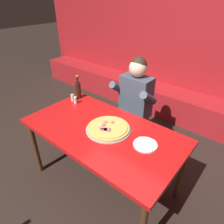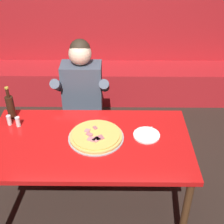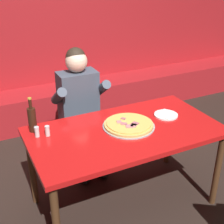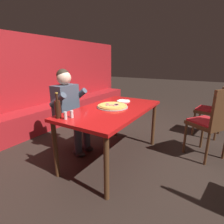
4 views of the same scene
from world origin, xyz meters
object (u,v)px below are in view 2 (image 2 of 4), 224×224
object	(u,v)px
shaker_parmesan	(9,120)
shaker_black_pepper	(18,122)
diner_seated_blue_shirt	(82,100)
pizza	(96,136)
plate_white_paper	(147,135)
main_dining_table	(90,148)
beer_bottle	(10,106)

from	to	relation	value
shaker_parmesan	shaker_black_pepper	xyz separation A→B (m)	(0.08, -0.02, 0.00)
shaker_parmesan	diner_seated_blue_shirt	size ratio (longest dim) A/B	0.07
shaker_parmesan	diner_seated_blue_shirt	distance (m)	0.73
pizza	plate_white_paper	distance (m)	0.40
main_dining_table	beer_bottle	size ratio (longest dim) A/B	5.37
main_dining_table	shaker_black_pepper	xyz separation A→B (m)	(-0.59, 0.19, 0.11)
shaker_parmesan	diner_seated_blue_shirt	bearing A→B (deg)	40.62
shaker_parmesan	diner_seated_blue_shirt	world-z (taller)	diner_seated_blue_shirt
pizza	plate_white_paper	world-z (taller)	pizza
shaker_parmesan	shaker_black_pepper	size ratio (longest dim) A/B	1.00
pizza	shaker_parmesan	xyz separation A→B (m)	(-0.72, 0.17, 0.02)
pizza	plate_white_paper	size ratio (longest dim) A/B	2.07
main_dining_table	pizza	xyz separation A→B (m)	(0.05, 0.03, 0.09)
plate_white_paper	shaker_parmesan	bearing A→B (deg)	172.78
beer_bottle	diner_seated_blue_shirt	distance (m)	0.69
shaker_black_pepper	diner_seated_blue_shirt	size ratio (longest dim) A/B	0.07
plate_white_paper	diner_seated_blue_shirt	bearing A→B (deg)	132.82
pizza	diner_seated_blue_shirt	bearing A→B (deg)	104.95
beer_bottle	main_dining_table	bearing A→B (deg)	-24.72
pizza	plate_white_paper	xyz separation A→B (m)	(0.40, 0.03, -0.01)
plate_white_paper	shaker_black_pepper	size ratio (longest dim) A/B	2.44
pizza	shaker_black_pepper	size ratio (longest dim) A/B	5.05
main_dining_table	diner_seated_blue_shirt	distance (m)	0.69
diner_seated_blue_shirt	beer_bottle	bearing A→B (deg)	-146.58
pizza	shaker_black_pepper	distance (m)	0.66
pizza	beer_bottle	world-z (taller)	beer_bottle
shaker_black_pepper	main_dining_table	bearing A→B (deg)	-17.31
shaker_parmesan	shaker_black_pepper	distance (m)	0.08
shaker_black_pepper	diner_seated_blue_shirt	world-z (taller)	diner_seated_blue_shirt
main_dining_table	shaker_parmesan	size ratio (longest dim) A/B	18.23
main_dining_table	beer_bottle	distance (m)	0.77
plate_white_paper	beer_bottle	distance (m)	1.15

